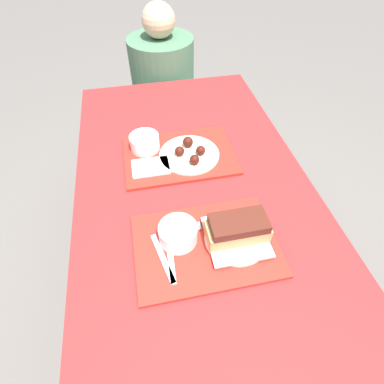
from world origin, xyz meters
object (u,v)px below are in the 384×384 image
(tray_near, at_px, (206,245))
(wings_plate_far, at_px, (190,153))
(person_seated_across, at_px, (163,75))
(bowl_coleslaw_near, at_px, (178,233))
(brisket_sandwich_plate, at_px, (237,231))
(bowl_coleslaw_far, at_px, (145,142))
(tray_far, at_px, (179,155))

(tray_near, distance_m, wings_plate_far, 0.41)
(tray_near, relative_size, person_seated_across, 0.66)
(bowl_coleslaw_near, height_order, wings_plate_far, bowl_coleslaw_near)
(person_seated_across, bearing_deg, tray_near, -91.57)
(brisket_sandwich_plate, bearing_deg, person_seated_across, 92.72)
(bowl_coleslaw_near, relative_size, bowl_coleslaw_far, 1.00)
(bowl_coleslaw_near, distance_m, person_seated_across, 1.22)
(wings_plate_far, height_order, person_seated_across, person_seated_across)
(person_seated_across, bearing_deg, bowl_coleslaw_far, -102.32)
(bowl_coleslaw_far, bearing_deg, tray_far, -27.00)
(tray_far, relative_size, wings_plate_far, 1.84)
(bowl_coleslaw_near, xyz_separation_m, brisket_sandwich_plate, (0.17, -0.03, 0.01))
(brisket_sandwich_plate, height_order, person_seated_across, person_seated_across)
(tray_far, relative_size, person_seated_across, 0.66)
(brisket_sandwich_plate, xyz_separation_m, person_seated_across, (-0.06, 1.24, -0.12))
(tray_far, xyz_separation_m, person_seated_across, (0.04, 0.83, -0.07))
(person_seated_across, bearing_deg, wings_plate_far, -90.18)
(tray_near, height_order, bowl_coleslaw_far, bowl_coleslaw_far)
(bowl_coleslaw_near, relative_size, person_seated_across, 0.18)
(wings_plate_far, bearing_deg, tray_far, 160.35)
(tray_near, relative_size, tray_far, 1.00)
(brisket_sandwich_plate, distance_m, person_seated_across, 1.25)
(tray_far, height_order, brisket_sandwich_plate, brisket_sandwich_plate)
(brisket_sandwich_plate, relative_size, wings_plate_far, 0.82)
(bowl_coleslaw_near, bearing_deg, bowl_coleslaw_far, 97.02)
(brisket_sandwich_plate, distance_m, bowl_coleslaw_far, 0.53)
(tray_far, distance_m, bowl_coleslaw_near, 0.39)
(tray_far, xyz_separation_m, brisket_sandwich_plate, (0.10, -0.42, 0.05))
(tray_far, bearing_deg, wings_plate_far, -19.65)
(bowl_coleslaw_far, height_order, wings_plate_far, bowl_coleslaw_far)
(tray_near, xyz_separation_m, wings_plate_far, (0.03, 0.40, 0.02))
(tray_near, height_order, person_seated_across, person_seated_across)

